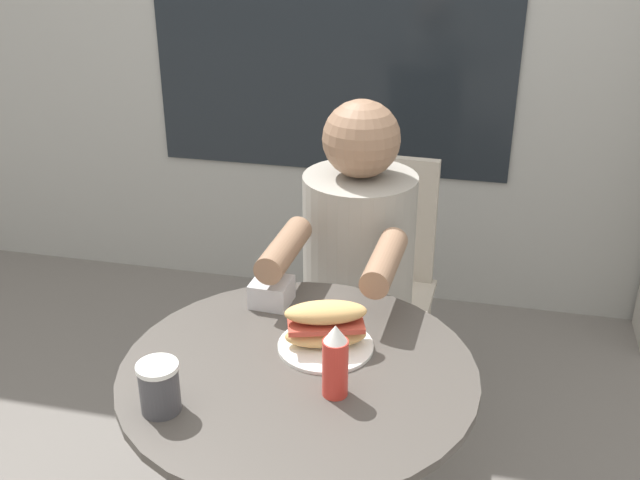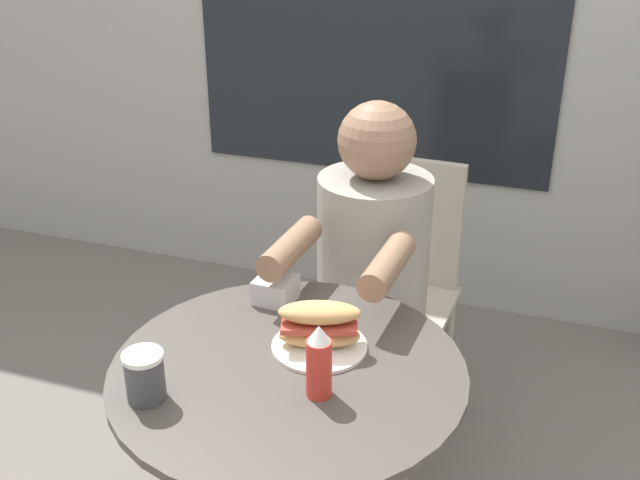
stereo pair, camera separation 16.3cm
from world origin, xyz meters
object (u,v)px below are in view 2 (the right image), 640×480
drink_cup (145,376)px  condiment_bottle (319,362)px  seated_diner (367,328)px  cafe_table (290,440)px  diner_chair (399,270)px  sandwich_on_plate (319,329)px

drink_cup → condiment_bottle: (0.31, 0.12, 0.02)m
seated_diner → drink_cup: (-0.24, -0.73, 0.27)m
cafe_table → diner_chair: diner_chair is taller
cafe_table → sandwich_on_plate: 0.26m
diner_chair → seated_diner: seated_diner is taller
condiment_bottle → diner_chair: bearing=93.8°
cafe_table → seated_diner: seated_diner is taller
sandwich_on_plate → cafe_table: bearing=-113.9°
condiment_bottle → drink_cup: bearing=-158.6°
diner_chair → condiment_bottle: size_ratio=5.56×
diner_chair → condiment_bottle: bearing=96.6°
condiment_bottle → sandwich_on_plate: bearing=108.9°
diner_chair → sandwich_on_plate: 0.84m
seated_diner → condiment_bottle: size_ratio=7.33×
seated_diner → diner_chair: bearing=-88.3°
cafe_table → condiment_bottle: condiment_bottle is taller
cafe_table → seated_diner: size_ratio=0.65×
cafe_table → diner_chair: (0.03, 0.89, -0.02)m
seated_diner → condiment_bottle: bearing=99.3°
drink_cup → diner_chair: bearing=77.1°
diner_chair → cafe_table: bearing=90.9°
seated_diner → condiment_bottle: seated_diner is taller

